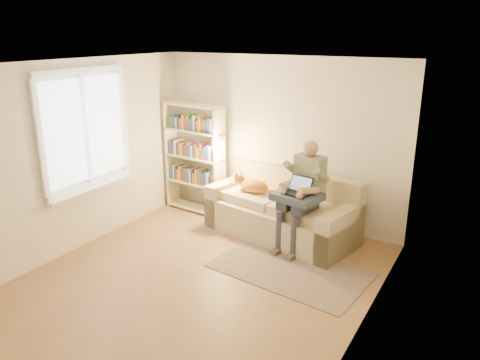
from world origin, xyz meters
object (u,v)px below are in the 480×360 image
Objects in this scene: laptop at (299,189)px; bookshelf at (195,153)px; cat at (249,185)px; person at (303,189)px; sofa at (283,213)px.

laptop is 0.21× the size of bookshelf.
bookshelf is at bearing -178.65° from cat.
person is at bearing -1.26° from cat.
laptop is at bearing -84.49° from person.
cat is (-0.96, 0.21, -0.16)m from person.
sofa is 1.54× the size of person.
sofa is 0.78m from laptop.
cat is 1.19m from bookshelf.
cat is 1.84× the size of laptop.
bookshelf is at bearing -179.85° from person.
bookshelf is at bearing 176.68° from laptop.
person reaches higher than sofa.
cat is at bearing 171.36° from laptop.
sofa is 1.82m from bookshelf.
laptop reaches higher than cat.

